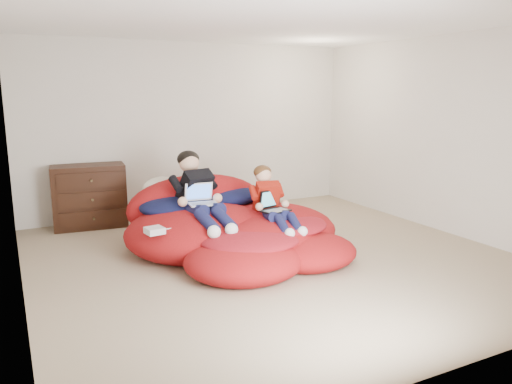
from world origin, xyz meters
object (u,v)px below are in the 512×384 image
object	(u,v)px
beanbag_pile	(234,230)
laptop_black	(273,205)
laptop_white	(201,198)
dresser	(89,196)
older_boy	(198,191)
younger_boy	(272,199)

from	to	relation	value
beanbag_pile	laptop_black	world-z (taller)	beanbag_pile
laptop_white	beanbag_pile	bearing A→B (deg)	-11.64
dresser	older_boy	size ratio (longest dim) A/B	0.82
older_boy	younger_boy	world-z (taller)	older_boy
dresser	older_boy	bearing A→B (deg)	-60.17
beanbag_pile	older_boy	size ratio (longest dim) A/B	2.05
beanbag_pile	laptop_white	world-z (taller)	laptop_white
beanbag_pile	older_boy	distance (m)	0.61
dresser	laptop_white	distance (m)	1.98
laptop_white	laptop_black	size ratio (longest dim) A/B	0.97
younger_boy	laptop_white	bearing A→B (deg)	156.33
dresser	laptop_white	world-z (taller)	dresser
older_boy	laptop_black	distance (m)	0.86
dresser	older_boy	world-z (taller)	older_boy
beanbag_pile	older_boy	xyz separation A→B (m)	(-0.37, 0.17, 0.46)
beanbag_pile	younger_boy	bearing A→B (deg)	-34.29
dresser	laptop_white	xyz separation A→B (m)	(0.94, -1.73, 0.21)
beanbag_pile	younger_boy	size ratio (longest dim) A/B	2.69
beanbag_pile	younger_boy	xyz separation A→B (m)	(0.35, -0.24, 0.37)
dresser	laptop_black	bearing A→B (deg)	-51.53
dresser	laptop_white	bearing A→B (deg)	-61.48
older_boy	younger_boy	distance (m)	0.83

